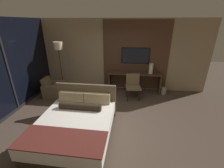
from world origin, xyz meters
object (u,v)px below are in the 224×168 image
(waste_bin, at_px, (163,91))
(desk, at_px, (134,78))
(desk_chair, at_px, (133,84))
(floor_lamp, at_px, (59,50))
(tv, at_px, (135,56))
(armchair_by_window, at_px, (54,90))
(vase_tall, at_px, (151,69))
(book, at_px, (129,72))
(bed, at_px, (76,125))

(waste_bin, bearing_deg, desk, 172.41)
(desk_chair, height_order, floor_lamp, floor_lamp)
(tv, height_order, desk_chair, tv)
(armchair_by_window, height_order, floor_lamp, floor_lamp)
(desk, relative_size, vase_tall, 5.05)
(desk, xyz_separation_m, tv, (0.00, 0.19, 0.88))
(armchair_by_window, distance_m, vase_tall, 3.82)
(vase_tall, distance_m, waste_bin, 1.03)
(desk_chair, xyz_separation_m, book, (-0.19, 0.56, 0.27))
(book, bearing_deg, armchair_by_window, -163.68)
(tv, distance_m, book, 0.71)
(bed, xyz_separation_m, armchair_by_window, (-1.61, 1.96, -0.04))
(armchair_by_window, distance_m, book, 2.98)
(vase_tall, bearing_deg, bed, -126.54)
(tv, relative_size, armchair_by_window, 1.44)
(desk_chair, bearing_deg, book, 100.76)
(tv, relative_size, book, 4.81)
(tv, xyz_separation_m, desk_chair, (-0.05, -0.80, -0.89))
(waste_bin, bearing_deg, armchair_by_window, -170.40)
(floor_lamp, bearing_deg, tv, 11.39)
(bed, distance_m, armchair_by_window, 2.53)
(bed, height_order, armchair_by_window, bed)
(tv, distance_m, floor_lamp, 2.94)
(desk, relative_size, waste_bin, 7.38)
(bed, xyz_separation_m, desk, (1.44, 2.83, 0.25))
(desk, bearing_deg, waste_bin, -7.59)
(tv, bearing_deg, floor_lamp, -168.61)
(tv, height_order, book, tv)
(bed, xyz_separation_m, floor_lamp, (-1.44, 2.44, 1.38))
(bed, distance_m, desk_chair, 2.63)
(book, height_order, waste_bin, book)
(vase_tall, relative_size, waste_bin, 1.46)
(armchair_by_window, height_order, vase_tall, vase_tall)
(floor_lamp, relative_size, vase_tall, 4.85)
(armchair_by_window, bearing_deg, bed, -146.05)
(vase_tall, bearing_deg, desk, 174.16)
(desk, bearing_deg, book, -168.94)
(book, distance_m, waste_bin, 1.56)
(book, bearing_deg, desk, 11.06)
(book, xyz_separation_m, waste_bin, (1.41, -0.11, -0.67))
(desk, bearing_deg, tv, 90.00)
(bed, height_order, floor_lamp, floor_lamp)
(tv, xyz_separation_m, armchair_by_window, (-3.05, -1.06, -1.17))
(desk_chair, bearing_deg, waste_bin, 12.50)
(desk, height_order, tv, tv)
(tv, relative_size, vase_tall, 2.69)
(floor_lamp, bearing_deg, desk, 7.63)
(desk_chair, distance_m, waste_bin, 1.36)
(bed, xyz_separation_m, book, (1.20, 2.78, 0.51))
(floor_lamp, height_order, vase_tall, floor_lamp)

